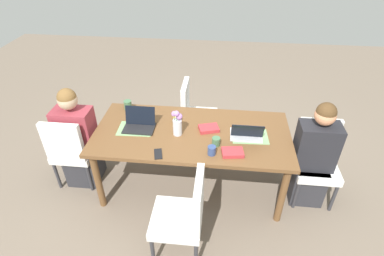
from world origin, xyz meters
name	(u,v)px	position (x,y,z in m)	size (l,w,h in m)	color
ground_plane	(192,184)	(0.00, 0.00, 0.00)	(10.00, 10.00, 0.00)	#756656
dining_table	(192,138)	(0.00, 0.00, 0.68)	(2.02, 0.97, 0.76)	brown
chair_head_left_left_near	(316,157)	(-1.31, -0.05, 0.50)	(0.44, 0.44, 0.90)	silver
person_head_left_left_near	(312,159)	(-1.25, 0.03, 0.53)	(0.40, 0.36, 1.19)	#2D2D33
chair_head_right_left_mid	(71,148)	(1.32, 0.09, 0.50)	(0.44, 0.44, 0.90)	silver
person_head_right_left_mid	(79,143)	(1.26, 0.02, 0.53)	(0.40, 0.36, 1.19)	#2D2D33
chair_near_left_far	(194,112)	(0.06, -0.80, 0.50)	(0.44, 0.44, 0.90)	silver
chair_far_right_near	(185,213)	(-0.03, 0.84, 0.50)	(0.44, 0.44, 0.90)	silver
flower_vase	(177,123)	(0.14, 0.05, 0.89)	(0.11, 0.10, 0.29)	silver
placemat_head_left_left_near	(250,136)	(-0.59, 0.01, 0.76)	(0.36, 0.26, 0.00)	#7FAD70
placemat_head_right_left_mid	(136,129)	(0.59, 0.01, 0.76)	(0.36, 0.26, 0.00)	#7FAD70
laptop_head_right_left_mid	(140,124)	(0.55, -0.02, 0.80)	(0.32, 0.22, 0.21)	black
laptop_head_left_left_near	(246,134)	(-0.55, 0.03, 0.80)	(0.32, 0.22, 0.20)	silver
coffee_mug_near_left	(177,119)	(0.18, -0.16, 0.80)	(0.08, 0.08, 0.09)	#DBC64C
coffee_mug_near_right	(216,141)	(-0.25, 0.19, 0.80)	(0.08, 0.08, 0.08)	#47704C
coffee_mug_centre_left	(212,150)	(-0.22, 0.33, 0.80)	(0.08, 0.08, 0.09)	#33477A
coffee_mug_centre_right	(128,105)	(0.78, -0.37, 0.81)	(0.09, 0.09, 0.11)	#47704C
book_red_cover	(233,152)	(-0.42, 0.31, 0.78)	(0.20, 0.14, 0.04)	#B73338
book_blue_cover	(209,128)	(-0.17, -0.05, 0.78)	(0.20, 0.14, 0.04)	#B73338
phone_black	(158,154)	(0.28, 0.39, 0.76)	(0.15, 0.07, 0.01)	black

